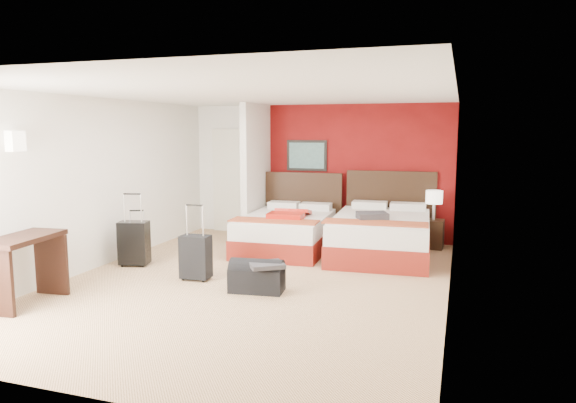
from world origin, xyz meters
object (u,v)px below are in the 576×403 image
at_px(suitcase_navy, 138,247).
at_px(suitcase_charcoal, 196,259).
at_px(bed_right, 381,237).
at_px(red_suitcase_open, 290,214).
at_px(table_lamp, 434,205).
at_px(suitcase_black, 134,245).
at_px(desk, 25,270).
at_px(bed_left, 286,233).
at_px(nightstand, 433,234).
at_px(duffel_bag, 257,278).

bearing_deg(suitcase_navy, suitcase_charcoal, -47.25).
distance_m(suitcase_charcoal, suitcase_navy, 1.46).
bearing_deg(suitcase_charcoal, bed_right, 41.52).
height_order(red_suitcase_open, table_lamp, table_lamp).
distance_m(red_suitcase_open, suitcase_black, 2.53).
distance_m(suitcase_charcoal, desk, 2.08).
bearing_deg(bed_right, bed_left, 178.58).
bearing_deg(desk, nightstand, 40.42).
xyz_separation_m(red_suitcase_open, suitcase_black, (-1.94, -1.59, -0.32)).
distance_m(suitcase_navy, desk, 2.15).
distance_m(table_lamp, suitcase_black, 4.97).
relative_size(bed_left, suitcase_black, 3.08).
relative_size(bed_left, suitcase_navy, 4.18).
relative_size(red_suitcase_open, table_lamp, 1.55).
xyz_separation_m(bed_left, nightstand, (2.36, 0.94, -0.05)).
distance_m(bed_left, duffel_bag, 2.34).
relative_size(nightstand, desk, 0.51).
bearing_deg(bed_right, duffel_bag, -120.69).
height_order(red_suitcase_open, duffel_bag, red_suitcase_open).
xyz_separation_m(red_suitcase_open, desk, (-2.09, -3.51, -0.23)).
bearing_deg(bed_left, desk, -122.00).
relative_size(nightstand, duffel_bag, 0.74).
xyz_separation_m(nightstand, suitcase_navy, (-4.29, -2.41, -0.01)).
xyz_separation_m(red_suitcase_open, duffel_bag, (0.28, -2.20, -0.47)).
height_order(red_suitcase_open, nightstand, red_suitcase_open).
distance_m(bed_left, desk, 4.13).
bearing_deg(suitcase_black, nightstand, 17.87).
xyz_separation_m(bed_right, table_lamp, (0.77, 0.88, 0.42)).
bearing_deg(duffel_bag, desk, -157.85).
height_order(suitcase_navy, duffel_bag, suitcase_navy).
bearing_deg(nightstand, bed_right, -127.92).
height_order(bed_right, suitcase_black, bed_right).
distance_m(table_lamp, suitcase_navy, 4.94).
bearing_deg(suitcase_navy, bed_left, 14.63).
height_order(suitcase_black, duffel_bag, suitcase_black).
distance_m(nightstand, duffel_bag, 3.80).
relative_size(bed_right, table_lamp, 4.28).
distance_m(nightstand, suitcase_black, 4.96).
height_order(bed_left, suitcase_navy, bed_left).
bearing_deg(nightstand, suitcase_charcoal, -131.46).
bearing_deg(duffel_bag, nightstand, 51.88).
distance_m(red_suitcase_open, suitcase_navy, 2.48).
relative_size(nightstand, suitcase_charcoal, 0.85).
bearing_deg(red_suitcase_open, desk, -124.91).
relative_size(suitcase_charcoal, suitcase_navy, 1.23).
relative_size(suitcase_navy, duffel_bag, 0.70).
relative_size(duffel_bag, desk, 0.69).
distance_m(red_suitcase_open, table_lamp, 2.49).
bearing_deg(suitcase_black, suitcase_navy, 96.98).
height_order(bed_left, desk, desk).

